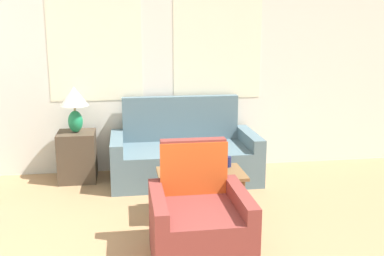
% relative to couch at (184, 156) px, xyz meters
% --- Properties ---
extents(wall_back, '(6.92, 0.06, 2.60)m').
position_rel_couch_xyz_m(wall_back, '(-0.17, 0.44, 1.04)').
color(wall_back, white).
rests_on(wall_back, ground_plane).
extents(couch, '(1.70, 0.86, 0.95)m').
position_rel_couch_xyz_m(couch, '(0.00, 0.00, 0.00)').
color(couch, slate).
rests_on(couch, ground_plane).
extents(armchair, '(0.73, 0.76, 0.89)m').
position_rel_couch_xyz_m(armchair, '(-0.15, -1.93, 0.01)').
color(armchair, brown).
rests_on(armchair, ground_plane).
extents(side_table, '(0.43, 0.43, 0.58)m').
position_rel_couch_xyz_m(side_table, '(-1.25, 0.12, 0.02)').
color(side_table, '#4C3D2D').
rests_on(side_table, ground_plane).
extents(table_lamp, '(0.32, 0.32, 0.53)m').
position_rel_couch_xyz_m(table_lamp, '(-1.25, 0.12, 0.66)').
color(table_lamp, '#1E8451').
rests_on(table_lamp, side_table).
extents(coffee_table, '(0.81, 0.48, 0.44)m').
position_rel_couch_xyz_m(coffee_table, '(0.01, -1.15, 0.11)').
color(coffee_table, brown).
rests_on(coffee_table, ground_plane).
extents(laptop, '(0.36, 0.33, 0.27)m').
position_rel_couch_xyz_m(laptop, '(0.03, -1.09, 0.23)').
color(laptop, '#B7B7BC').
rests_on(laptop, coffee_table).
extents(cup_navy, '(0.08, 0.08, 0.10)m').
position_rel_couch_xyz_m(cup_navy, '(0.29, -1.02, 0.23)').
color(cup_navy, '#191E4C').
rests_on(cup_navy, coffee_table).
extents(cup_yellow, '(0.07, 0.07, 0.10)m').
position_rel_couch_xyz_m(cup_yellow, '(-0.25, -1.28, 0.22)').
color(cup_yellow, teal).
rests_on(cup_yellow, coffee_table).
extents(tv_remote, '(0.06, 0.15, 0.02)m').
position_rel_couch_xyz_m(tv_remote, '(-0.26, -1.12, 0.18)').
color(tv_remote, black).
rests_on(tv_remote, coffee_table).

